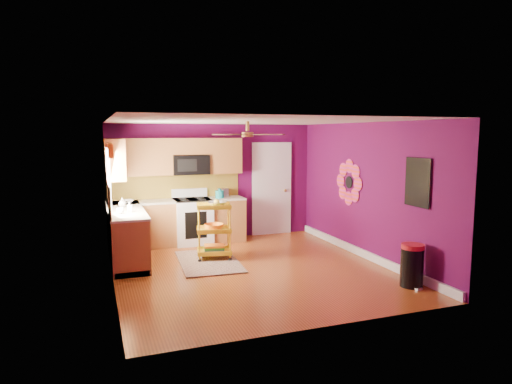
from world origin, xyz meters
name	(u,v)px	position (x,y,z in m)	size (l,w,h in m)	color
ground	(252,269)	(0.00, 0.00, 0.00)	(5.00, 5.00, 0.00)	brown
room_envelope	(253,174)	(0.03, 0.00, 1.63)	(4.54, 5.04, 2.52)	#520941
lower_cabinets	(156,229)	(-1.35, 1.82, 0.43)	(2.81, 2.31, 0.94)	brown
electric_range	(193,221)	(-0.55, 2.17, 0.48)	(0.76, 0.66, 1.13)	white
upper_cabinetry	(157,158)	(-1.24, 2.17, 1.80)	(2.80, 2.30, 1.26)	brown
left_window	(109,167)	(-2.22, 1.05, 1.74)	(0.08, 1.35, 1.08)	white
panel_door	(272,190)	(1.35, 2.47, 1.02)	(0.95, 0.11, 2.15)	white
right_wall_art	(377,182)	(2.23, -0.34, 1.44)	(0.04, 2.74, 1.04)	black
ceiling_fan	(248,134)	(0.00, 0.20, 2.29)	(1.01, 1.01, 0.26)	#BF8C3F
shag_rug	(209,262)	(-0.59, 0.67, 0.01)	(1.02, 1.67, 0.02)	black
rolling_cart	(215,229)	(-0.43, 0.83, 0.57)	(0.69, 0.56, 1.11)	yellow
trash_can	(412,265)	(1.98, -1.65, 0.33)	(0.40, 0.41, 0.65)	black
teal_kettle	(220,194)	(0.03, 2.13, 1.02)	(0.18, 0.18, 0.21)	teal
toaster	(223,193)	(0.15, 2.32, 1.03)	(0.22, 0.15, 0.18)	beige
soap_bottle_a	(130,207)	(-1.90, 0.99, 1.03)	(0.08, 0.08, 0.18)	#EA3F72
soap_bottle_b	(122,203)	(-1.99, 1.59, 1.03)	(0.14, 0.14, 0.17)	white
counter_dish	(127,201)	(-1.87, 2.07, 0.97)	(0.27, 0.27, 0.07)	white
counter_cup	(120,211)	(-2.06, 0.88, 0.99)	(0.12, 0.12, 0.10)	white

